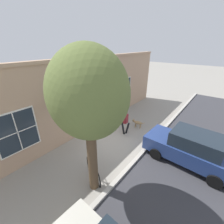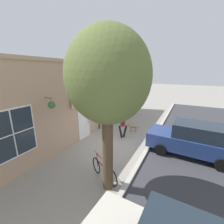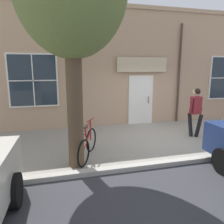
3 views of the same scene
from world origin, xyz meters
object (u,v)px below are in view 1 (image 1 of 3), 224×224
Objects in this scene: pedestrian_walking at (126,120)px; dog_on_leash at (137,123)px; street_tree_by_curb at (89,98)px; leaning_bicycle at (93,170)px; parked_car_mid_block at (191,148)px.

pedestrian_walking is 1.74× the size of dog_on_leash.
street_tree_by_curb is 3.55× the size of leaning_bicycle.
pedestrian_walking is at bearing 106.78° from street_tree_by_curb.
pedestrian_walking reaches higher than dog_on_leash.
leaning_bicycle is 0.37× the size of parked_car_mid_block.
dog_on_leash is 5.25m from leaning_bicycle.
pedestrian_walking is 1.08× the size of leaning_bicycle.
street_tree_by_curb is at bearing -79.18° from dog_on_leash.
parked_car_mid_block is at bearing -3.49° from pedestrian_walking.
street_tree_by_curb is at bearing -73.22° from pedestrian_walking.
pedestrian_walking reaches higher than leaning_bicycle.
street_tree_by_curb is 1.30× the size of parked_car_mid_block.
leaning_bicycle is (0.89, -3.95, -0.67)m from pedestrian_walking.
parked_car_mid_block reaches higher than pedestrian_walking.
parked_car_mid_block is (3.83, -1.50, 0.49)m from dog_on_leash.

